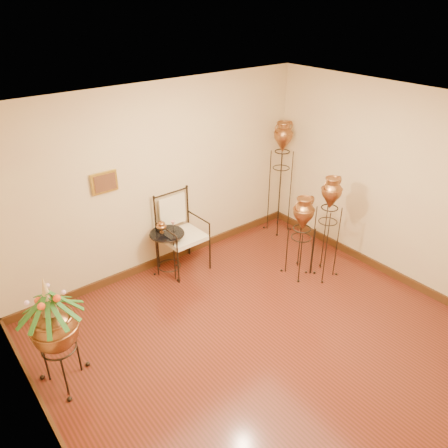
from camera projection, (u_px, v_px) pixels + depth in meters
ground at (274, 350)px, 5.29m from camera, size 5.00×5.00×0.00m
room_shell at (282, 224)px, 4.47m from camera, size 5.02×5.02×2.81m
amphora_tall at (281, 177)px, 7.46m from camera, size 0.50×0.50×1.99m
amphora_mid at (327, 228)px, 6.31m from camera, size 0.48×0.48×1.61m
amphora_short at (301, 236)px, 6.43m from camera, size 0.43×0.43×1.29m
planter_urn at (54, 326)px, 4.49m from camera, size 0.92×0.92×1.44m
armchair at (183, 234)px, 6.56m from camera, size 0.70×0.66×1.21m
side_table at (168, 253)px, 6.52m from camera, size 0.62×0.62×0.92m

